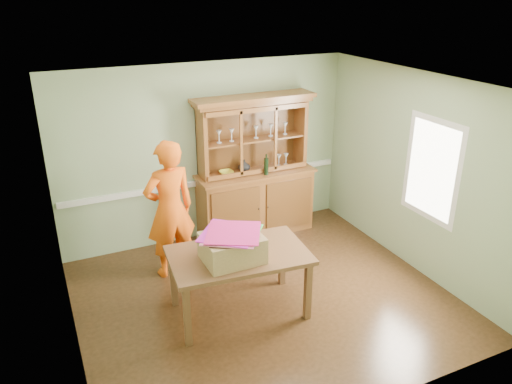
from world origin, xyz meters
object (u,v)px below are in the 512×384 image
cardboard_box (232,248)px  person (170,210)px  china_hutch (255,187)px  dining_table (239,260)px

cardboard_box → person: bearing=104.8°
china_hutch → person: size_ratio=1.15×
dining_table → cardboard_box: cardboard_box is taller
dining_table → cardboard_box: bearing=-134.0°
cardboard_box → person: (-0.35, 1.32, -0.01)m
cardboard_box → person: person is taller
china_hutch → person: (-1.53, -0.64, 0.18)m
cardboard_box → person: size_ratio=0.34×
dining_table → person: size_ratio=0.89×
cardboard_box → person: 1.36m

